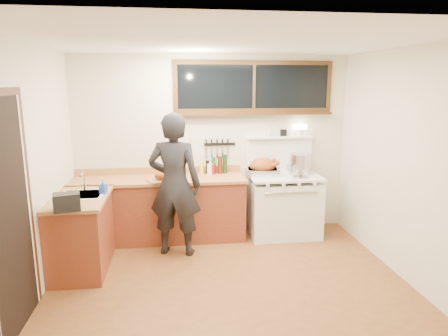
{
  "coord_description": "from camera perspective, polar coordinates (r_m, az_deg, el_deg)",
  "views": [
    {
      "loc": [
        -0.58,
        -4.05,
        2.21
      ],
      "look_at": [
        0.05,
        0.85,
        1.15
      ],
      "focal_mm": 32.0,
      "sensor_mm": 36.0,
      "label": 1
    }
  ],
  "objects": [
    {
      "name": "toaster",
      "position": [
        4.48,
        -21.55,
        -4.52
      ],
      "size": [
        0.3,
        0.24,
        0.18
      ],
      "color": "black",
      "rests_on": "counter_left"
    },
    {
      "name": "man",
      "position": [
        5.14,
        -7.07,
        -2.41
      ],
      "size": [
        0.76,
        0.6,
        1.86
      ],
      "color": "black",
      "rests_on": "ground"
    },
    {
      "name": "ground_plane",
      "position": [
        4.65,
        0.76,
        -16.38
      ],
      "size": [
        4.0,
        3.5,
        0.02
      ],
      "primitive_type": "cube",
      "color": "brown"
    },
    {
      "name": "soap_bottle",
      "position": [
        5.01,
        -16.89,
        -2.59
      ],
      "size": [
        0.1,
        0.1,
        0.17
      ],
      "color": "blue",
      "rests_on": "counter_left"
    },
    {
      "name": "bottle_cluster",
      "position": [
        5.83,
        -1.19,
        0.36
      ],
      "size": [
        0.41,
        0.07,
        0.28
      ],
      "color": "black",
      "rests_on": "counter_back"
    },
    {
      "name": "pitcher",
      "position": [
        5.82,
        -2.04,
        -0.13
      ],
      "size": [
        0.08,
        0.08,
        0.16
      ],
      "color": "white",
      "rests_on": "counter_back"
    },
    {
      "name": "left_doorway",
      "position": [
        3.94,
        -28.13,
        -5.95
      ],
      "size": [
        0.02,
        1.04,
        2.17
      ],
      "color": "black",
      "rests_on": "ground"
    },
    {
      "name": "pot_lid",
      "position": [
        5.7,
        10.89,
        -1.28
      ],
      "size": [
        0.28,
        0.28,
        0.04
      ],
      "color": "silver",
      "rests_on": "vintage_stove"
    },
    {
      "name": "counter_back",
      "position": [
        5.78,
        -9.21,
        -5.74
      ],
      "size": [
        2.44,
        0.64,
        1.0
      ],
      "color": "maroon",
      "rests_on": "ground"
    },
    {
      "name": "roast_turkey",
      "position": [
        5.77,
        5.57,
        -0.01
      ],
      "size": [
        0.52,
        0.42,
        0.26
      ],
      "color": "silver",
      "rests_on": "vintage_stove"
    },
    {
      "name": "stockpot",
      "position": [
        5.94,
        10.79,
        0.6
      ],
      "size": [
        0.41,
        0.41,
        0.29
      ],
      "color": "silver",
      "rests_on": "vintage_stove"
    },
    {
      "name": "coffee_tin",
      "position": [
        5.83,
        -1.75,
        -0.13
      ],
      "size": [
        0.12,
        0.11,
        0.15
      ],
      "color": "maroon",
      "rests_on": "counter_back"
    },
    {
      "name": "knife_strip",
      "position": [
        5.89,
        -0.78,
        3.33
      ],
      "size": [
        0.46,
        0.03,
        0.28
      ],
      "color": "black",
      "rests_on": "room_shell"
    },
    {
      "name": "saucepan",
      "position": [
        6.14,
        9.47,
        0.16
      ],
      "size": [
        0.16,
        0.27,
        0.11
      ],
      "color": "silver",
      "rests_on": "vintage_stove"
    },
    {
      "name": "room_shell",
      "position": [
        4.13,
        0.82,
        4.32
      ],
      "size": [
        4.1,
        3.6,
        2.65
      ],
      "color": "beige",
      "rests_on": "ground"
    },
    {
      "name": "back_window",
      "position": [
        5.89,
        4.3,
        10.66
      ],
      "size": [
        2.32,
        0.13,
        0.77
      ],
      "color": "black",
      "rests_on": "room_shell"
    },
    {
      "name": "cutting_board",
      "position": [
        5.48,
        -8.81,
        -1.31
      ],
      "size": [
        0.45,
        0.4,
        0.13
      ],
      "color": "#A57041",
      "rests_on": "counter_back"
    },
    {
      "name": "vintage_stove",
      "position": [
        5.94,
        8.46,
        -5.07
      ],
      "size": [
        1.02,
        0.74,
        1.59
      ],
      "color": "white",
      "rests_on": "ground"
    },
    {
      "name": "sink_unit",
      "position": [
        5.06,
        -19.64,
        -4.23
      ],
      "size": [
        0.5,
        0.45,
        0.37
      ],
      "color": "white",
      "rests_on": "counter_left"
    },
    {
      "name": "counter_left",
      "position": [
        5.12,
        -19.72,
        -8.73
      ],
      "size": [
        0.64,
        1.09,
        0.9
      ],
      "color": "maroon",
      "rests_on": "ground"
    }
  ]
}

